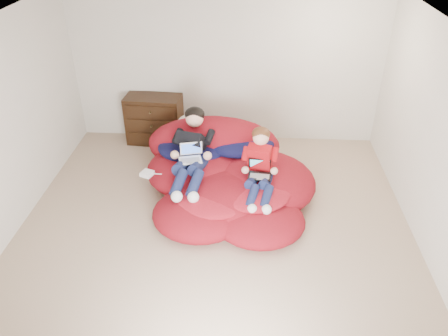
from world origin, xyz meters
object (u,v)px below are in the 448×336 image
beanbag_pile (225,176)px  older_boy (192,147)px  dresser (155,120)px  laptop_black (260,171)px  younger_boy (260,164)px  laptop_white (191,155)px

beanbag_pile → older_boy: 0.63m
dresser → laptop_black: bearing=-44.6°
older_boy → laptop_black: (0.93, -0.37, -0.12)m
laptop_black → older_boy: bearing=158.4°
younger_boy → laptop_white: bearing=168.2°
older_boy → dresser: bearing=121.1°
older_boy → younger_boy: 1.00m
younger_boy → beanbag_pile: bearing=148.8°
beanbag_pile → older_boy: size_ratio=1.76×
older_boy → laptop_white: 0.17m
beanbag_pile → laptop_black: (0.47, -0.30, 0.30)m
dresser → laptop_white: 1.73m
older_boy → younger_boy: (0.93, -0.36, -0.03)m
beanbag_pile → laptop_white: (-0.46, -0.09, 0.38)m
younger_boy → laptop_white: size_ratio=2.83×
older_boy → laptop_white: size_ratio=4.12×
dresser → laptop_white: bearing=-61.7°
laptop_white → younger_boy: bearing=-11.8°
younger_boy → laptop_black: (0.00, -0.01, -0.09)m
younger_boy → older_boy: bearing=159.1°
beanbag_pile → dresser: bearing=131.9°
beanbag_pile → younger_boy: 0.68m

